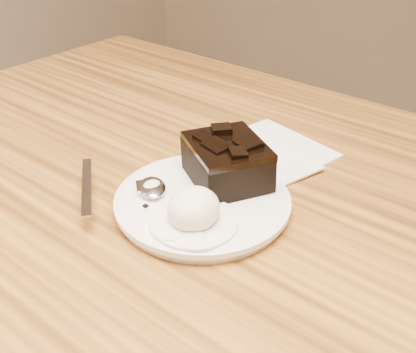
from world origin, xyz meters
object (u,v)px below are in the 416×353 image
Objects in this scene: ice_cream_scoop at (194,209)px; spoon at (152,189)px; plate at (203,203)px; brownie at (227,164)px; napkin at (267,151)px.

spoon is (-0.08, 0.01, -0.01)m from ice_cream_scoop.
ice_cream_scoop reaches higher than spoon.
plate is 0.06m from brownie.
plate is 0.06m from spoon.
spoon reaches higher than napkin.
plate is 3.52× the size of ice_cream_scoop.
plate is at bearing -21.27° from spoon.
spoon is at bearing -100.43° from napkin.
napkin is at bearing 96.08° from plate.
ice_cream_scoop is at bearing -78.48° from napkin.
brownie is 0.09m from ice_cream_scoop.
plate is 0.06m from ice_cream_scoop.
plate is 1.36× the size of napkin.
ice_cream_scoop is (0.02, -0.04, 0.03)m from plate.
brownie is 0.09m from spoon.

